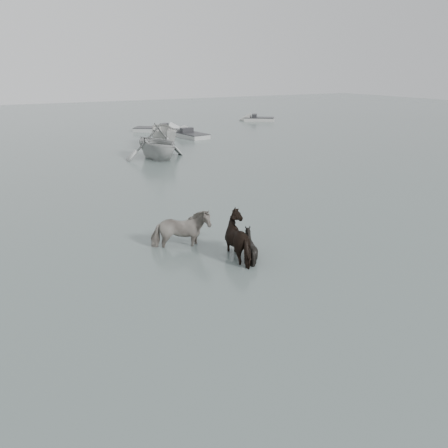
{
  "coord_description": "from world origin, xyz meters",
  "views": [
    {
      "loc": [
        -6.55,
        -9.83,
        5.63
      ],
      "look_at": [
        -0.31,
        1.44,
        1.0
      ],
      "focal_mm": 35.0,
      "sensor_mm": 36.0,
      "label": 1
    }
  ],
  "objects": [
    {
      "name": "ground",
      "position": [
        0.0,
        0.0,
        0.0
      ],
      "size": [
        140.0,
        140.0,
        0.0
      ],
      "primitive_type": "plane",
      "color": "#495752",
      "rests_on": "ground"
    },
    {
      "name": "skiff_mid",
      "position": [
        7.96,
        29.22,
        0.38
      ],
      "size": [
        5.65,
        4.76,
        0.75
      ],
      "primitive_type": null,
      "rotation": [
        0.0,
        0.0,
        -0.64
      ],
      "color": "#A7AAA8",
      "rests_on": "ground"
    },
    {
      "name": "pony_pinto",
      "position": [
        -1.32,
        2.57,
        0.83
      ],
      "size": [
        2.14,
        1.48,
        1.65
      ],
      "primitive_type": "imported",
      "rotation": [
        0.0,
        0.0,
        1.24
      ],
      "color": "black",
      "rests_on": "ground"
    },
    {
      "name": "boat_small",
      "position": [
        5.29,
        20.62,
        0.9
      ],
      "size": [
        2.98,
        4.96,
        1.8
      ],
      "primitive_type": "imported",
      "rotation": [
        0.0,
        0.0,
        -0.28
      ],
      "color": "#B2B1AD",
      "rests_on": "ground"
    },
    {
      "name": "skiff_port",
      "position": [
        9.17,
        24.46,
        0.38
      ],
      "size": [
        2.3,
        5.19,
        0.75
      ],
      "primitive_type": null,
      "rotation": [
        0.0,
        0.0,
        1.71
      ],
      "color": "#9D9F9D",
      "rests_on": "ground"
    },
    {
      "name": "skiff_star",
      "position": [
        21.02,
        31.85,
        0.38
      ],
      "size": [
        4.61,
        4.05,
        0.75
      ],
      "primitive_type": null,
      "rotation": [
        0.0,
        0.0,
        2.49
      ],
      "color": "#B0B0AB",
      "rests_on": "ground"
    },
    {
      "name": "pony_dark",
      "position": [
        0.14,
        0.99,
        0.83
      ],
      "size": [
        1.84,
        2.0,
        1.67
      ],
      "primitive_type": "imported",
      "rotation": [
        0.0,
        0.0,
        1.87
      ],
      "color": "black",
      "rests_on": "ground"
    },
    {
      "name": "rowboat_trail",
      "position": [
        3.37,
        17.09,
        1.23
      ],
      "size": [
        4.57,
        5.13,
        2.46
      ],
      "primitive_type": "imported",
      "rotation": [
        0.0,
        0.0,
        3.26
      ],
      "color": "#A1A3A1",
      "rests_on": "ground"
    },
    {
      "name": "pony_black",
      "position": [
        0.24,
        0.77,
        0.63
      ],
      "size": [
        1.46,
        1.4,
        1.26
      ],
      "primitive_type": "imported",
      "rotation": [
        0.0,
        0.0,
        2.0
      ],
      "color": "black",
      "rests_on": "ground"
    }
  ]
}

